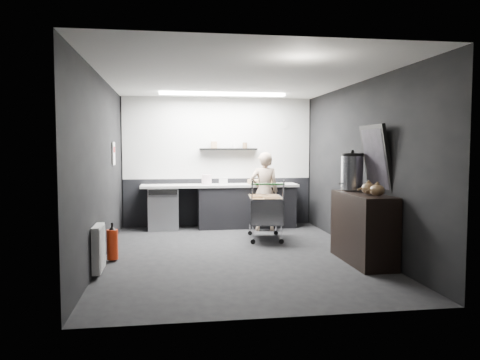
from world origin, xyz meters
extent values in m
plane|color=black|center=(0.00, 0.00, 0.00)|extent=(5.50, 5.50, 0.00)
plane|color=silver|center=(0.00, 0.00, 2.70)|extent=(5.50, 5.50, 0.00)
plane|color=black|center=(0.00, 2.75, 1.35)|extent=(5.50, 0.00, 5.50)
plane|color=black|center=(0.00, -2.75, 1.35)|extent=(5.50, 0.00, 5.50)
plane|color=black|center=(-2.00, 0.00, 1.35)|extent=(0.00, 5.50, 5.50)
plane|color=black|center=(2.00, 0.00, 1.35)|extent=(0.00, 5.50, 5.50)
cube|color=beige|center=(0.00, 2.73, 1.85)|extent=(3.95, 0.02, 1.70)
cube|color=black|center=(0.00, 2.73, 0.50)|extent=(3.95, 0.02, 1.00)
cube|color=black|center=(0.20, 2.62, 1.62)|extent=(1.20, 0.22, 0.04)
cylinder|color=silver|center=(1.40, 2.72, 2.15)|extent=(0.20, 0.03, 0.20)
cube|color=white|center=(-1.98, 1.30, 1.55)|extent=(0.02, 0.30, 0.40)
cube|color=#B41616|center=(-1.98, 1.30, 1.62)|extent=(0.02, 0.22, 0.10)
cube|color=silver|center=(-1.94, -0.90, 0.35)|extent=(0.10, 0.50, 0.60)
cube|color=white|center=(0.00, 1.85, 2.67)|extent=(2.40, 0.20, 0.04)
cube|color=black|center=(0.55, 2.42, 0.42)|extent=(2.00, 0.56, 0.85)
cube|color=silver|center=(0.00, 2.42, 0.88)|extent=(3.20, 0.60, 0.05)
cube|color=#9EA0A5|center=(-1.15, 2.42, 0.42)|extent=(0.60, 0.58, 0.85)
cube|color=black|center=(-1.15, 2.12, 0.78)|extent=(0.56, 0.02, 0.10)
imported|color=beige|center=(0.84, 1.97, 0.78)|extent=(0.60, 0.43, 1.56)
cube|color=silver|center=(0.67, 1.09, 0.32)|extent=(0.66, 0.94, 0.02)
cube|color=silver|center=(0.40, 1.09, 0.55)|extent=(0.12, 0.88, 0.47)
cube|color=silver|center=(0.95, 1.09, 0.55)|extent=(0.12, 0.88, 0.47)
cube|color=silver|center=(0.67, 0.65, 0.55)|extent=(0.57, 0.08, 0.47)
cube|color=silver|center=(0.67, 1.52, 0.55)|extent=(0.57, 0.08, 0.47)
cylinder|color=silver|center=(0.43, 0.68, 0.18)|extent=(0.02, 0.02, 0.31)
cylinder|color=silver|center=(0.92, 0.68, 0.18)|extent=(0.02, 0.02, 0.31)
cylinder|color=silver|center=(0.43, 1.49, 0.18)|extent=(0.02, 0.02, 0.31)
cylinder|color=silver|center=(0.92, 1.49, 0.18)|extent=(0.02, 0.02, 0.31)
cylinder|color=#227D27|center=(0.67, 0.59, 1.04)|extent=(0.57, 0.09, 0.03)
cube|color=brown|center=(0.55, 1.19, 0.53)|extent=(0.28, 0.34, 0.39)
cube|color=brown|center=(0.82, 0.96, 0.51)|extent=(0.26, 0.31, 0.35)
cylinder|color=black|center=(0.43, 0.68, 0.04)|extent=(0.09, 0.04, 0.08)
cylinder|color=black|center=(0.43, 1.49, 0.04)|extent=(0.09, 0.04, 0.08)
cylinder|color=black|center=(0.92, 0.68, 0.04)|extent=(0.09, 0.04, 0.08)
cylinder|color=black|center=(0.92, 1.49, 0.04)|extent=(0.09, 0.04, 0.08)
cube|color=black|center=(1.73, -0.77, 0.50)|extent=(0.50, 1.33, 0.99)
cylinder|color=silver|center=(1.73, -0.33, 1.27)|extent=(0.33, 0.33, 0.51)
cylinder|color=black|center=(1.73, -0.33, 1.55)|extent=(0.33, 0.33, 0.04)
sphere|color=black|center=(1.73, -0.33, 1.59)|extent=(0.06, 0.06, 0.06)
ellipsoid|color=brown|center=(1.73, -0.94, 1.08)|extent=(0.20, 0.20, 0.16)
ellipsoid|color=brown|center=(1.73, -1.21, 1.08)|extent=(0.20, 0.20, 0.16)
cube|color=black|center=(1.94, -0.71, 1.49)|extent=(0.22, 0.77, 0.99)
cube|color=black|center=(1.92, -0.71, 1.49)|extent=(0.16, 0.66, 0.85)
cylinder|color=#B1260B|center=(-1.85, -0.17, 0.24)|extent=(0.16, 0.16, 0.43)
cone|color=black|center=(-1.85, -0.17, 0.49)|extent=(0.11, 0.11, 0.07)
cylinder|color=black|center=(-1.85, -0.17, 0.53)|extent=(0.03, 0.03, 0.07)
cube|color=#9C7853|center=(0.82, 2.37, 0.95)|extent=(0.46, 0.35, 0.09)
cylinder|color=silver|center=(-0.27, 2.42, 1.00)|extent=(0.20, 0.20, 0.20)
cube|color=silver|center=(0.06, 2.37, 0.97)|extent=(0.16, 0.13, 0.14)
camera|label=1|loc=(-1.00, -7.09, 1.66)|focal=35.00mm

